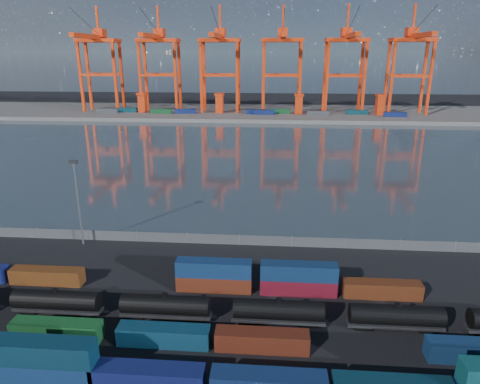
{
  "coord_description": "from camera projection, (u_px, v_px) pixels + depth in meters",
  "views": [
    {
      "loc": [
        5.97,
        -46.57,
        35.13
      ],
      "look_at": [
        0.0,
        30.0,
        10.0
      ],
      "focal_mm": 32.0,
      "sensor_mm": 36.0,
      "label": 1
    }
  ],
  "objects": [
    {
      "name": "ground",
      "position": [
        222.0,
        337.0,
        55.49
      ],
      "size": [
        700.0,
        700.0,
        0.0
      ],
      "primitive_type": "plane",
      "color": "black",
      "rests_on": "ground"
    },
    {
      "name": "harbor_water",
      "position": [
        256.0,
        154.0,
        154.98
      ],
      "size": [
        700.0,
        700.0,
        0.0
      ],
      "primitive_type": "plane",
      "color": "#313E47",
      "rests_on": "ground"
    },
    {
      "name": "far_quay",
      "position": [
        264.0,
        113.0,
        254.16
      ],
      "size": [
        700.0,
        70.0,
        2.0
      ],
      "primitive_type": "cube",
      "color": "#514F4C",
      "rests_on": "ground"
    },
    {
      "name": "container_row_south",
      "position": [
        201.0,
        375.0,
        46.02
      ],
      "size": [
        140.85,
        2.53,
        5.4
      ],
      "color": "#474A4C",
      "rests_on": "ground"
    },
    {
      "name": "container_row_mid",
      "position": [
        157.0,
        335.0,
        53.77
      ],
      "size": [
        141.23,
        2.36,
        2.52
      ],
      "color": "#3A3D3F",
      "rests_on": "ground"
    },
    {
      "name": "container_row_north",
      "position": [
        261.0,
        282.0,
        65.37
      ],
      "size": [
        141.08,
        2.35,
        5.02
      ],
      "color": "#110F4E",
      "rests_on": "ground"
    },
    {
      "name": "tanker_string",
      "position": [
        165.0,
        306.0,
        58.77
      ],
      "size": [
        136.62,
        2.71,
        3.88
      ],
      "color": "black",
      "rests_on": "ground"
    },
    {
      "name": "waterfront_fence",
      "position": [
        239.0,
        240.0,
        81.71
      ],
      "size": [
        160.12,
        0.12,
        2.2
      ],
      "color": "#595B5E",
      "rests_on": "ground"
    },
    {
      "name": "yard_light_mast",
      "position": [
        78.0,
        198.0,
        79.45
      ],
      "size": [
        1.6,
        0.4,
        16.6
      ],
      "color": "slate",
      "rests_on": "ground"
    },
    {
      "name": "gantry_cranes",
      "position": [
        251.0,
        49.0,
        237.33
      ],
      "size": [
        198.1,
        44.36,
        60.07
      ],
      "color": "#EF3910",
      "rests_on": "ground"
    },
    {
      "name": "quay_containers",
      "position": [
        243.0,
        112.0,
        240.49
      ],
      "size": [
        172.58,
        10.99,
        2.6
      ],
      "color": "navy",
      "rests_on": "far_quay"
    },
    {
      "name": "straddle_carriers",
      "position": [
        259.0,
        103.0,
        242.75
      ],
      "size": [
        140.0,
        7.0,
        11.1
      ],
      "color": "#EF3910",
      "rests_on": "far_quay"
    }
  ]
}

